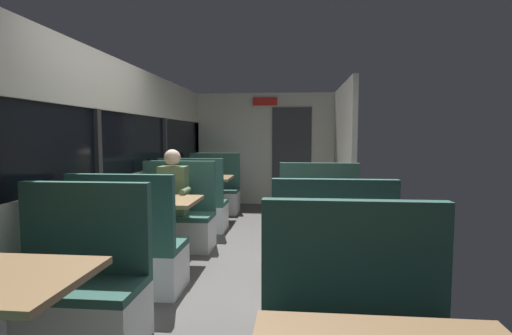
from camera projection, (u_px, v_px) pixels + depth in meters
name	position (u px, v px, depth m)	size (l,w,h in m)	color
ground_plane	(235.00, 276.00, 3.95)	(3.30, 9.20, 0.02)	#514F4C
carriage_window_panel_left	(96.00, 166.00, 4.00)	(0.09, 8.48, 2.30)	beige
carriage_end_bulkhead	(268.00, 150.00, 8.01)	(2.90, 0.11, 2.30)	beige
carriage_aisle_panel_right	(343.00, 152.00, 6.69)	(0.08, 2.40, 2.30)	beige
bench_near_window_facing_entry	(75.00, 297.00, 2.63)	(0.95, 0.50, 1.10)	silver
dining_table_mid_window	(156.00, 208.00, 4.19)	(0.90, 0.70, 0.74)	#9E9EA3
bench_mid_window_facing_end	(130.00, 256.00, 3.52)	(0.95, 0.50, 1.10)	silver
bench_mid_window_facing_entry	(176.00, 222.00, 4.91)	(0.95, 0.50, 1.10)	silver
dining_table_far_window	(205.00, 183.00, 6.47)	(0.90, 0.70, 0.74)	#9E9EA3
bench_far_window_facing_end	(194.00, 209.00, 5.80)	(0.95, 0.50, 1.10)	silver
bench_far_window_facing_entry	(213.00, 195.00, 7.19)	(0.95, 0.50, 1.10)	silver
dining_table_rear_aisle	(325.00, 215.00, 3.82)	(0.90, 0.70, 0.74)	#9E9EA3
bench_rear_aisle_facing_end	(331.00, 271.00, 3.15)	(0.95, 0.50, 1.10)	silver
bench_rear_aisle_facing_entry	(319.00, 229.00, 4.54)	(0.95, 0.50, 1.10)	silver
seated_passenger	(174.00, 207.00, 4.82)	(0.47, 0.55, 1.26)	#26262D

